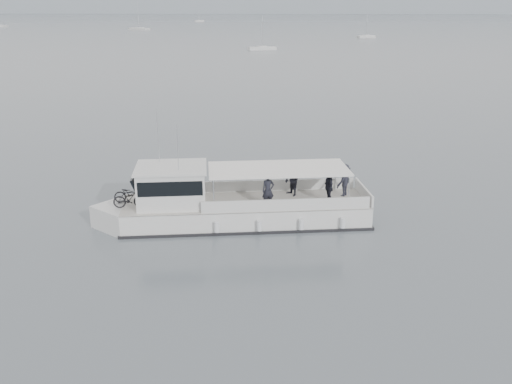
{
  "coord_description": "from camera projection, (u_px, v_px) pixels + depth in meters",
  "views": [
    {
      "loc": [
        0.18,
        -26.35,
        10.43
      ],
      "look_at": [
        -1.35,
        0.03,
        1.6
      ],
      "focal_mm": 40.0,
      "sensor_mm": 36.0,
      "label": 1
    }
  ],
  "objects": [
    {
      "name": "moored_fleet",
      "position": [
        266.0,
        32.0,
        198.94
      ],
      "size": [
        428.0,
        257.42,
        10.63
      ],
      "color": "silver",
      "rests_on": "ground"
    },
    {
      "name": "ground",
      "position": [
        283.0,
        223.0,
        28.27
      ],
      "size": [
        1400.0,
        1400.0,
        0.0
      ],
      "primitive_type": "plane",
      "color": "slate",
      "rests_on": "ground"
    },
    {
      "name": "tour_boat",
      "position": [
        222.0,
        205.0,
        28.0
      ],
      "size": [
        13.74,
        5.04,
        5.72
      ],
      "rotation": [
        0.0,
        0.0,
        0.15
      ],
      "color": "silver",
      "rests_on": "ground"
    }
  ]
}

